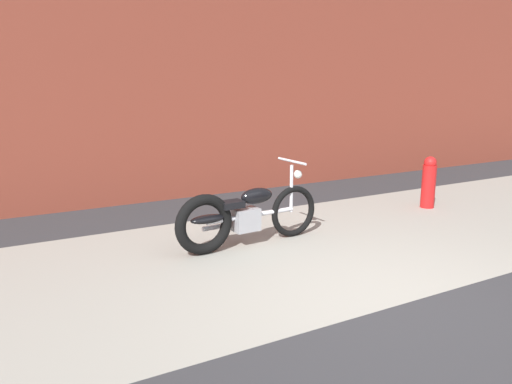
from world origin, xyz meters
TOP-DOWN VIEW (x-y plane):
  - ground_plane at (0.00, 0.00)m, footprint 80.00×80.00m
  - sidewalk_slab at (0.00, 1.75)m, footprint 36.00×3.50m
  - brick_building_wall at (0.00, 5.20)m, footprint 36.00×0.50m
  - motorcycle_black at (-0.59, 2.14)m, footprint 2.01×0.58m
  - fire_hydrant at (2.96, 2.41)m, footprint 0.22×0.22m

SIDE VIEW (x-z plane):
  - ground_plane at x=0.00m, z-range 0.00..0.00m
  - sidewalk_slab at x=0.00m, z-range 0.00..0.01m
  - motorcycle_black at x=-0.59m, z-range -0.12..0.91m
  - fire_hydrant at x=2.96m, z-range 0.00..0.84m
  - brick_building_wall at x=0.00m, z-range 0.00..6.21m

